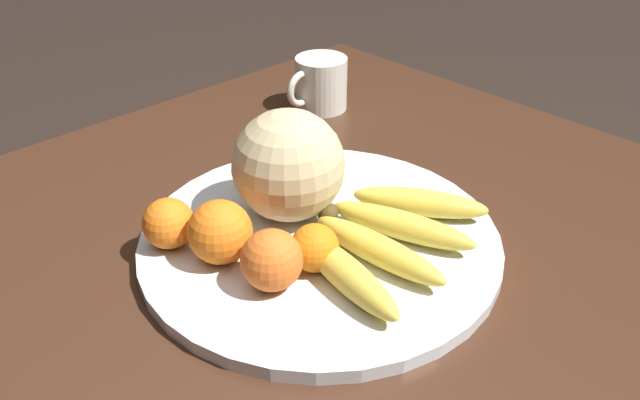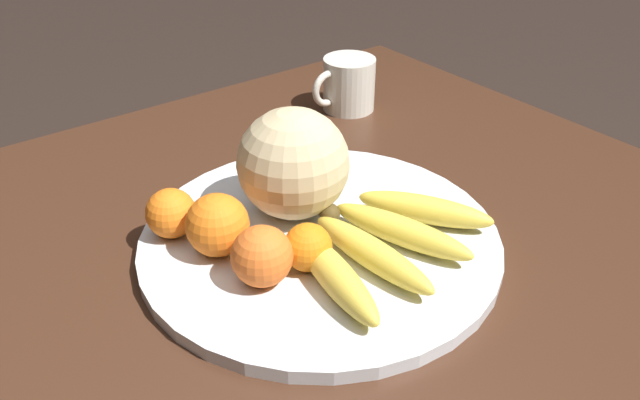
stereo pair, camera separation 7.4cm
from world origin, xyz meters
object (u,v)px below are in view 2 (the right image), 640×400
at_px(fruit_bowl, 320,239).
at_px(orange_front_left, 217,225).
at_px(banana_bunch, 383,241).
at_px(melon, 293,163).
at_px(orange_mid_center, 171,213).
at_px(ceramic_mug, 348,84).
at_px(kitchen_table, 303,345).
at_px(orange_back_left, 308,247).
at_px(orange_front_right, 262,256).

relative_size(fruit_bowl, orange_front_left, 5.92).
bearing_deg(banana_bunch, melon, -179.46).
distance_m(melon, orange_mid_center, 0.16).
height_order(melon, ceramic_mug, melon).
xyz_separation_m(fruit_bowl, banana_bunch, (-0.03, 0.08, 0.03)).
xyz_separation_m(kitchen_table, fruit_bowl, (-0.07, -0.06, 0.09)).
xyz_separation_m(fruit_bowl, orange_front_left, (0.12, -0.04, 0.05)).
bearing_deg(orange_back_left, orange_mid_center, -58.26).
distance_m(fruit_bowl, melon, 0.10).
bearing_deg(orange_front_left, banana_bunch, 140.79).
bearing_deg(orange_front_right, fruit_bowl, -162.65).
distance_m(banana_bunch, orange_back_left, 0.09).
relative_size(banana_bunch, orange_mid_center, 4.28).
bearing_deg(melon, orange_back_left, 62.51).
bearing_deg(melon, banana_bunch, 102.05).
xyz_separation_m(fruit_bowl, orange_back_left, (0.05, 0.04, 0.04)).
relative_size(orange_back_left, ceramic_mug, 0.44).
bearing_deg(kitchen_table, melon, -121.70).
distance_m(kitchen_table, ceramic_mug, 0.52).
bearing_deg(ceramic_mug, orange_back_left, 45.26).
relative_size(fruit_bowl, banana_bunch, 1.69).
bearing_deg(banana_bunch, orange_front_right, -119.45).
height_order(fruit_bowl, ceramic_mug, ceramic_mug).
height_order(orange_front_right, orange_back_left, orange_front_right).
distance_m(kitchen_table, orange_mid_center, 0.23).
relative_size(kitchen_table, orange_front_right, 18.31).
bearing_deg(kitchen_table, fruit_bowl, -139.87).
distance_m(banana_bunch, ceramic_mug, 0.45).
bearing_deg(melon, fruit_bowl, 86.01).
xyz_separation_m(kitchen_table, orange_front_right, (0.03, -0.03, 0.14)).
relative_size(kitchen_table, orange_front_left, 16.82).
relative_size(banana_bunch, orange_back_left, 4.70).
bearing_deg(fruit_bowl, orange_front_left, -21.14).
relative_size(orange_mid_center, ceramic_mug, 0.48).
bearing_deg(fruit_bowl, banana_bunch, 113.62).
bearing_deg(fruit_bowl, ceramic_mug, -134.02).
distance_m(orange_front_right, ceramic_mug, 0.51).
distance_m(kitchen_table, orange_back_left, 0.13).
distance_m(kitchen_table, banana_bunch, 0.16).
relative_size(orange_front_right, orange_back_left, 1.23).
bearing_deg(orange_front_right, ceramic_mug, -139.90).
xyz_separation_m(banana_bunch, orange_back_left, (0.08, -0.03, 0.01)).
relative_size(fruit_bowl, orange_front_right, 6.44).
relative_size(fruit_bowl, ceramic_mug, 3.48).
xyz_separation_m(banana_bunch, ceramic_mug, (-0.25, -0.37, 0.01)).
xyz_separation_m(orange_front_left, ceramic_mug, (-0.40, -0.25, -0.01)).
bearing_deg(orange_back_left, fruit_bowl, -139.23).
bearing_deg(orange_front_left, ceramic_mug, -147.97).
height_order(kitchen_table, fruit_bowl, fruit_bowl).
distance_m(kitchen_table, orange_front_right, 0.14).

